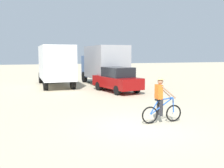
{
  "coord_description": "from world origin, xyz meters",
  "views": [
    {
      "loc": [
        -3.95,
        -8.61,
        2.71
      ],
      "look_at": [
        0.33,
        4.45,
        1.1
      ],
      "focal_mm": 41.67,
      "sensor_mm": 36.0,
      "label": 1
    }
  ],
  "objects_px": {
    "box_truck_grey_hauler": "(103,63)",
    "cyclist_orange_shirt": "(161,102)",
    "box_truck_avon_van": "(55,64)",
    "sedan_parked": "(117,80)"
  },
  "relations": [
    {
      "from": "sedan_parked",
      "to": "cyclist_orange_shirt",
      "type": "relative_size",
      "value": 2.46
    },
    {
      "from": "box_truck_avon_van",
      "to": "sedan_parked",
      "type": "xyz_separation_m",
      "value": [
        3.81,
        -4.66,
        -0.99
      ]
    },
    {
      "from": "box_truck_avon_van",
      "to": "cyclist_orange_shirt",
      "type": "xyz_separation_m",
      "value": [
        2.69,
        -13.07,
        -1.03
      ]
    },
    {
      "from": "sedan_parked",
      "to": "cyclist_orange_shirt",
      "type": "xyz_separation_m",
      "value": [
        -1.12,
        -8.4,
        -0.04
      ]
    },
    {
      "from": "box_truck_grey_hauler",
      "to": "cyclist_orange_shirt",
      "type": "xyz_separation_m",
      "value": [
        -1.34,
        -12.62,
        -1.03
      ]
    },
    {
      "from": "box_truck_avon_van",
      "to": "cyclist_orange_shirt",
      "type": "height_order",
      "value": "box_truck_avon_van"
    },
    {
      "from": "box_truck_grey_hauler",
      "to": "sedan_parked",
      "type": "distance_m",
      "value": 4.34
    },
    {
      "from": "box_truck_avon_van",
      "to": "sedan_parked",
      "type": "relative_size",
      "value": 1.51
    },
    {
      "from": "cyclist_orange_shirt",
      "to": "box_truck_avon_van",
      "type": "bearing_deg",
      "value": 101.62
    },
    {
      "from": "sedan_parked",
      "to": "cyclist_orange_shirt",
      "type": "bearing_deg",
      "value": -97.62
    }
  ]
}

